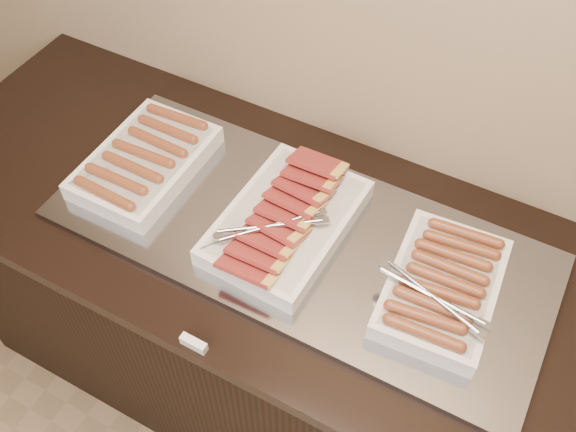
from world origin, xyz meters
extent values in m
cube|color=black|center=(0.00, 2.13, 0.43)|extent=(2.00, 0.70, 0.86)
cube|color=black|center=(0.00, 2.13, 0.88)|extent=(2.06, 0.76, 0.04)
cube|color=gray|center=(0.03, 2.13, 0.91)|extent=(1.20, 0.50, 0.02)
cube|color=silver|center=(-0.42, 2.13, 0.95)|extent=(0.24, 0.37, 0.05)
cylinder|color=brown|center=(-0.42, 1.98, 0.98)|extent=(0.16, 0.03, 0.03)
cylinder|color=brown|center=(-0.42, 2.03, 0.98)|extent=(0.16, 0.03, 0.03)
cylinder|color=brown|center=(-0.41, 2.08, 0.98)|extent=(0.16, 0.03, 0.03)
cylinder|color=brown|center=(-0.42, 2.13, 0.98)|extent=(0.16, 0.03, 0.03)
cylinder|color=brown|center=(-0.41, 2.18, 0.98)|extent=(0.16, 0.03, 0.03)
cylinder|color=brown|center=(-0.41, 2.23, 0.98)|extent=(0.16, 0.03, 0.03)
cylinder|color=brown|center=(-0.42, 2.28, 0.98)|extent=(0.16, 0.03, 0.03)
cube|color=silver|center=(-0.01, 2.13, 0.95)|extent=(0.28, 0.41, 0.05)
cube|color=maroon|center=(-0.01, 1.96, 0.97)|extent=(0.14, 0.09, 0.04)
cube|color=maroon|center=(-0.01, 2.01, 0.97)|extent=(0.14, 0.09, 0.04)
cube|color=maroon|center=(-0.01, 2.05, 0.98)|extent=(0.14, 0.09, 0.04)
cube|color=maroon|center=(0.00, 2.09, 0.98)|extent=(0.14, 0.10, 0.04)
cube|color=maroon|center=(0.00, 2.13, 0.98)|extent=(0.13, 0.09, 0.04)
cube|color=maroon|center=(0.00, 2.17, 0.99)|extent=(0.14, 0.10, 0.04)
cube|color=maroon|center=(0.00, 2.21, 0.99)|extent=(0.14, 0.10, 0.04)
cube|color=maroon|center=(0.00, 2.25, 0.99)|extent=(0.14, 0.09, 0.04)
cube|color=maroon|center=(-0.01, 2.30, 0.99)|extent=(0.14, 0.09, 0.04)
cube|color=silver|center=(0.38, 2.13, 0.95)|extent=(0.25, 0.36, 0.05)
cylinder|color=brown|center=(0.39, 1.99, 0.98)|extent=(0.15, 0.04, 0.03)
cylinder|color=brown|center=(0.38, 2.02, 0.98)|extent=(0.16, 0.04, 0.03)
cylinder|color=brown|center=(0.38, 2.06, 0.98)|extent=(0.15, 0.03, 0.03)
cylinder|color=brown|center=(0.38, 2.09, 0.98)|extent=(0.16, 0.04, 0.03)
cylinder|color=brown|center=(0.39, 2.13, 0.98)|extent=(0.15, 0.03, 0.03)
cylinder|color=brown|center=(0.38, 2.17, 0.98)|extent=(0.15, 0.03, 0.03)
cylinder|color=brown|center=(0.38, 2.20, 0.98)|extent=(0.15, 0.04, 0.03)
cylinder|color=brown|center=(0.38, 2.24, 0.98)|extent=(0.16, 0.04, 0.03)
cylinder|color=brown|center=(0.38, 2.27, 0.98)|extent=(0.15, 0.04, 0.03)
cube|color=silver|center=(-0.03, 1.77, 0.91)|extent=(0.06, 0.02, 0.02)
camera|label=1|loc=(0.45, 1.30, 2.14)|focal=40.00mm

